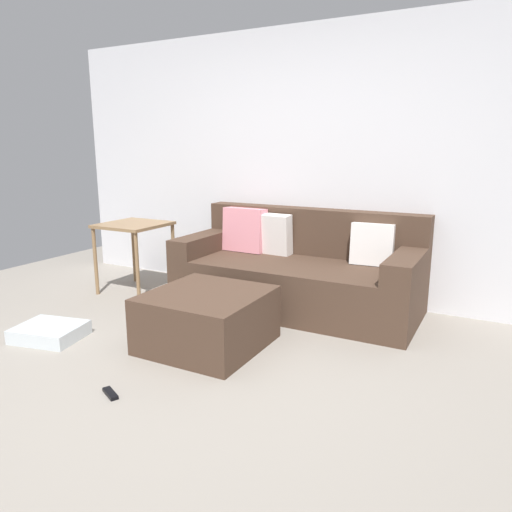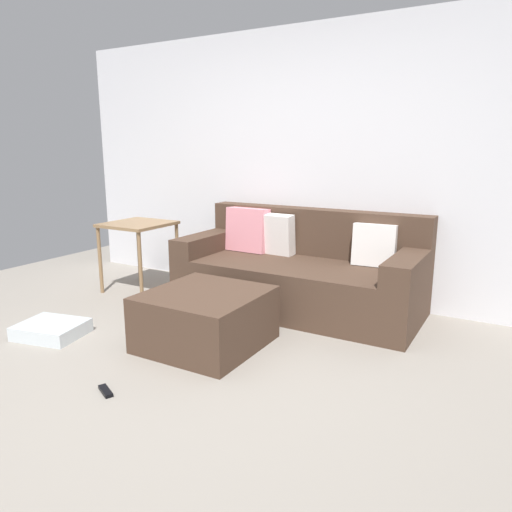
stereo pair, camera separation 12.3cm
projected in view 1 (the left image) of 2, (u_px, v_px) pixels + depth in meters
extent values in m
plane|color=gray|center=(163.00, 385.00, 2.98)|extent=(7.07, 7.07, 0.00)
cube|color=silver|center=(305.00, 165.00, 4.62)|extent=(5.44, 0.10, 2.55)
cube|color=#473326|center=(296.00, 286.00, 4.34)|extent=(2.17, 0.95, 0.44)
cube|color=#473326|center=(312.00, 231.00, 4.56)|extent=(2.17, 0.20, 0.44)
cube|color=#473326|center=(206.00, 242.00, 4.71)|extent=(0.23, 0.95, 0.18)
cube|color=#473326|center=(408.00, 265.00, 3.82)|extent=(0.23, 0.95, 0.18)
cube|color=pink|center=(245.00, 230.00, 4.70)|extent=(0.43, 0.19, 0.43)
cube|color=white|center=(272.00, 234.00, 4.58)|extent=(0.39, 0.18, 0.39)
cube|color=white|center=(372.00, 244.00, 4.15)|extent=(0.37, 0.17, 0.37)
cube|color=#473326|center=(207.00, 319.00, 3.53)|extent=(0.81, 0.83, 0.41)
cube|color=silver|center=(50.00, 332.00, 3.69)|extent=(0.55, 0.48, 0.11)
cube|color=olive|center=(133.00, 225.00, 4.78)|extent=(0.60, 0.61, 0.03)
cylinder|color=olive|center=(95.00, 262.00, 4.75)|extent=(0.04, 0.04, 0.67)
cylinder|color=olive|center=(137.00, 268.00, 4.50)|extent=(0.04, 0.04, 0.67)
cylinder|color=olive|center=(134.00, 251.00, 5.22)|extent=(0.04, 0.04, 0.67)
cylinder|color=olive|center=(174.00, 256.00, 4.97)|extent=(0.04, 0.04, 0.67)
cube|color=black|center=(110.00, 393.00, 2.85)|extent=(0.16, 0.11, 0.02)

